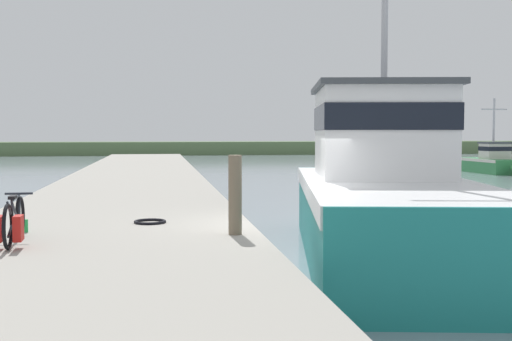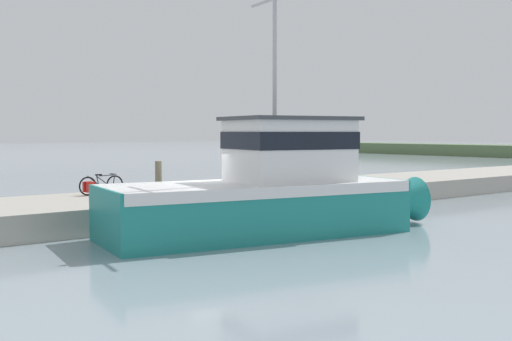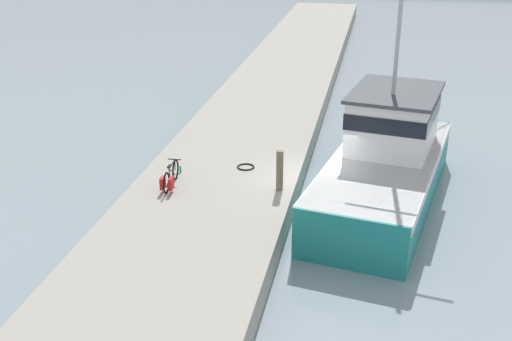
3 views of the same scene
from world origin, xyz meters
name	(u,v)px [view 1 (image 1 of 3)]	position (x,y,z in m)	size (l,w,h in m)	color
ground_plane	(287,268)	(0.00, 0.00, 0.00)	(320.00, 320.00, 0.00)	#84939E
dock_pier	(109,251)	(-3.37, 0.00, 0.43)	(5.38, 80.00, 0.86)	#A39E93
far_shoreline	(423,147)	(30.00, 62.96, 0.75)	(180.00, 5.00, 1.49)	#567047
fishing_boat_main	(383,190)	(2.26, 0.91, 1.41)	(5.00, 11.37, 8.48)	teal
boat_blue_far	(492,162)	(18.64, 26.06, 0.73)	(2.15, 5.57, 4.76)	#337F47
boat_green_anchored	(401,154)	(18.09, 40.01, 0.77)	(5.20, 2.98, 3.58)	#337F47
bicycle_touring	(12,223)	(-4.71, -1.67, 1.21)	(0.47, 1.81, 0.77)	black
mooring_post	(235,195)	(-1.15, -1.14, 1.54)	(0.23, 0.23, 1.37)	#756651
hose_coil	(150,222)	(-2.62, 0.49, 0.89)	(0.62, 0.62, 0.05)	black
water_bottle_on_curb	(26,226)	(-4.77, -0.35, 0.97)	(0.07, 0.07, 0.23)	green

